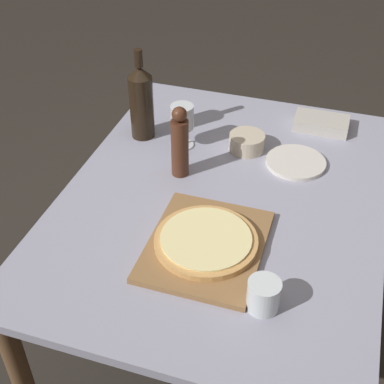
{
  "coord_description": "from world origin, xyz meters",
  "views": [
    {
      "loc": [
        0.3,
        -1.27,
        1.82
      ],
      "look_at": [
        -0.08,
        -0.09,
        0.84
      ],
      "focal_mm": 50.0,
      "sensor_mm": 36.0,
      "label": 1
    }
  ],
  "objects_px": {
    "wine_glass": "(182,119)",
    "small_bowl": "(247,142)",
    "wine_bottle": "(141,101)",
    "pepper_mill": "(180,143)",
    "pizza": "(206,240)"
  },
  "relations": [
    {
      "from": "wine_bottle",
      "to": "wine_glass",
      "type": "height_order",
      "value": "wine_bottle"
    },
    {
      "from": "wine_bottle",
      "to": "pizza",
      "type": "bearing_deg",
      "value": -52.08
    },
    {
      "from": "wine_bottle",
      "to": "wine_glass",
      "type": "distance_m",
      "value": 0.16
    },
    {
      "from": "pizza",
      "to": "pepper_mill",
      "type": "xyz_separation_m",
      "value": [
        -0.18,
        0.31,
        0.09
      ]
    },
    {
      "from": "pepper_mill",
      "to": "wine_glass",
      "type": "distance_m",
      "value": 0.17
    },
    {
      "from": "pepper_mill",
      "to": "wine_glass",
      "type": "xyz_separation_m",
      "value": [
        -0.05,
        0.16,
        -0.01
      ]
    },
    {
      "from": "wine_bottle",
      "to": "small_bowl",
      "type": "height_order",
      "value": "wine_bottle"
    },
    {
      "from": "wine_glass",
      "to": "pepper_mill",
      "type": "bearing_deg",
      "value": -73.92
    },
    {
      "from": "wine_bottle",
      "to": "pepper_mill",
      "type": "distance_m",
      "value": 0.27
    },
    {
      "from": "wine_glass",
      "to": "pizza",
      "type": "bearing_deg",
      "value": -64.33
    },
    {
      "from": "wine_glass",
      "to": "small_bowl",
      "type": "xyz_separation_m",
      "value": [
        0.22,
        0.04,
        -0.08
      ]
    },
    {
      "from": "wine_bottle",
      "to": "small_bowl",
      "type": "relative_size",
      "value": 2.66
    },
    {
      "from": "pizza",
      "to": "pepper_mill",
      "type": "relative_size",
      "value": 1.17
    },
    {
      "from": "pizza",
      "to": "wine_glass",
      "type": "distance_m",
      "value": 0.53
    },
    {
      "from": "pizza",
      "to": "wine_glass",
      "type": "relative_size",
      "value": 1.82
    }
  ]
}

